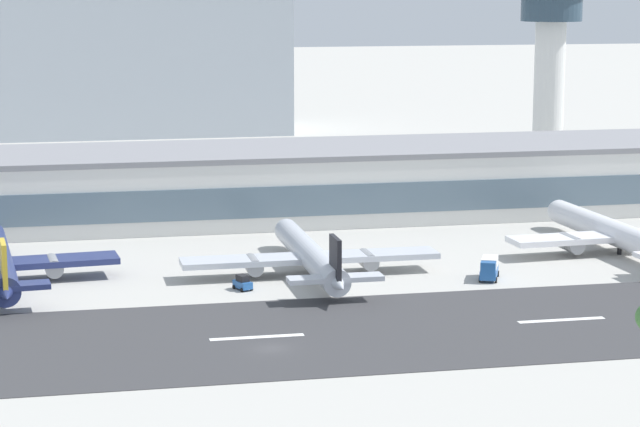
# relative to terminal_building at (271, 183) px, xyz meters

# --- Properties ---
(ground_plane) EXTENTS (1400.00, 1400.00, 0.00)m
(ground_plane) POSITION_rel_terminal_building_xyz_m (-14.61, -86.66, -6.68)
(ground_plane) COLOR #B2AFA8
(runway_strip) EXTENTS (800.00, 36.21, 0.08)m
(runway_strip) POSITION_rel_terminal_building_xyz_m (-14.61, -81.43, -6.64)
(runway_strip) COLOR #38383A
(runway_strip) RESTS_ON ground_plane
(runway_centreline_dash_4) EXTENTS (12.00, 1.20, 0.01)m
(runway_centreline_dash_4) POSITION_rel_terminal_building_xyz_m (-15.56, -81.43, -6.59)
(runway_centreline_dash_4) COLOR white
(runway_centreline_dash_4) RESTS_ON runway_strip
(runway_centreline_dash_5) EXTENTS (12.00, 1.20, 0.01)m
(runway_centreline_dash_5) POSITION_rel_terminal_building_xyz_m (25.16, -81.43, -6.59)
(runway_centreline_dash_5) COLOR white
(runway_centreline_dash_5) RESTS_ON runway_strip
(terminal_building) EXTENTS (171.29, 29.96, 13.35)m
(terminal_building) POSITION_rel_terminal_building_xyz_m (0.00, 0.00, 0.00)
(terminal_building) COLOR silver
(terminal_building) RESTS_ON ground_plane
(control_tower) EXTENTS (15.27, 15.27, 41.40)m
(control_tower) POSITION_rel_terminal_building_xyz_m (73.48, 46.04, 19.67)
(control_tower) COLOR silver
(control_tower) RESTS_ON ground_plane
(distant_hotel_block) EXTENTS (108.65, 35.75, 40.31)m
(distant_hotel_block) POSITION_rel_terminal_building_xyz_m (-26.58, 143.45, 13.48)
(distant_hotel_block) COLOR #A8B2BC
(distant_hotel_block) RESTS_ON ground_plane
(airliner_black_tail_gate_1) EXTENTS (39.60, 44.64, 9.32)m
(airliner_black_tail_gate_1) POSITION_rel_terminal_building_xyz_m (-2.15, -49.57, -3.71)
(airliner_black_tail_gate_1) COLOR silver
(airliner_black_tail_gate_1) RESTS_ON ground_plane
(airliner_red_tail_gate_2) EXTENTS (37.30, 47.40, 9.89)m
(airliner_red_tail_gate_2) POSITION_rel_terminal_building_xyz_m (50.40, -44.05, -3.53)
(airliner_red_tail_gate_2) COLOR white
(airliner_red_tail_gate_2) RESTS_ON ground_plane
(service_box_truck_0) EXTENTS (4.59, 6.46, 3.25)m
(service_box_truck_0) POSITION_rel_terminal_building_xyz_m (23.57, -56.96, -4.89)
(service_box_truck_0) COLOR #23569E
(service_box_truck_0) RESTS_ON ground_plane
(service_baggage_tug_1) EXTENTS (2.81, 3.57, 2.20)m
(service_baggage_tug_1) POSITION_rel_terminal_building_xyz_m (-13.68, -55.98, -5.63)
(service_baggage_tug_1) COLOR #23569E
(service_baggage_tug_1) RESTS_ON ground_plane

